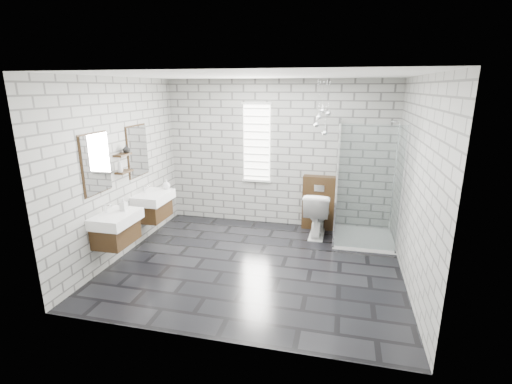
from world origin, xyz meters
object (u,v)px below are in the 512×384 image
(vanity_left, at_px, (114,220))
(cistern_panel, at_px, (319,203))
(vanity_right, at_px, (151,198))
(shower_enclosure, at_px, (359,214))
(toilet, at_px, (317,214))

(vanity_left, height_order, cistern_panel, vanity_left)
(vanity_right, height_order, shower_enclosure, shower_enclosure)
(shower_enclosure, height_order, toilet, shower_enclosure)
(vanity_right, xyz_separation_m, shower_enclosure, (3.41, 0.72, -0.25))
(vanity_right, bearing_deg, toilet, 18.13)
(shower_enclosure, distance_m, toilet, 0.73)
(vanity_left, distance_m, shower_enclosure, 3.86)
(vanity_left, relative_size, vanity_right, 1.00)
(cistern_panel, distance_m, toilet, 0.36)
(vanity_left, height_order, shower_enclosure, shower_enclosure)
(shower_enclosure, relative_size, toilet, 2.52)
(vanity_left, bearing_deg, vanity_right, 90.00)
(cistern_panel, xyz_separation_m, shower_enclosure, (0.70, -0.52, 0.00))
(vanity_left, xyz_separation_m, cistern_panel, (2.71, 2.30, -0.26))
(cistern_panel, height_order, shower_enclosure, shower_enclosure)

